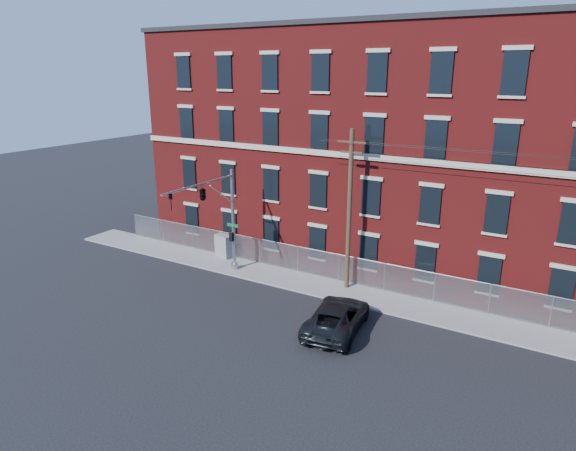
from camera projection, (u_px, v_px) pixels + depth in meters
The scene contains 8 objects.
ground at pixel (273, 316), 28.67m from camera, with size 140.00×140.00×0.00m, color black.
sidewalk at pixel (514, 331), 26.93m from camera, with size 65.00×3.00×0.12m, color gray.
mill_building at pixel (551, 156), 31.90m from camera, with size 55.30×14.32×16.30m.
chain_link_fence at pixel (520, 305), 27.71m from camera, with size 59.06×0.06×1.85m.
traffic_signal_mast at pixel (210, 202), 31.80m from camera, with size 0.90×6.75×7.00m.
utility_pole_near at pixel (349, 208), 30.74m from camera, with size 1.80×0.28×10.00m.
pickup_truck at pixel (337, 317), 26.95m from camera, with size 2.57×5.58×1.55m, color black.
utility_cabinet at pixel (224, 246), 37.26m from camera, with size 1.34×0.67×1.67m, color slate.
Camera 1 is at (13.90, -21.86, 13.36)m, focal length 31.60 mm.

